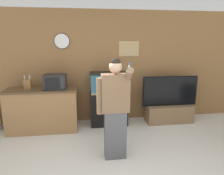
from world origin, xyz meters
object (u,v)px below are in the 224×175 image
Objects in this scene: counter_island at (43,110)px; knife_block at (27,84)px; microwave at (55,82)px; aquarium_on_stand at (109,99)px; tv_on_stand at (169,109)px; person_standing at (115,108)px.

counter_island is 4.97× the size of knife_block.
aquarium_on_stand is at bearing 7.64° from microwave.
microwave is (0.29, -0.01, 0.61)m from counter_island.
microwave is 0.57m from knife_block.
aquarium_on_stand reaches higher than tv_on_stand.
person_standing is (1.64, -1.25, -0.17)m from knife_block.
microwave is 0.37× the size of aquarium_on_stand.
counter_island is 3.30× the size of microwave.
aquarium_on_stand is (1.71, 0.13, -0.42)m from knife_block.
person_standing is (1.08, -1.23, -0.22)m from microwave.
counter_island is 2.89m from tv_on_stand.
aquarium_on_stand is 0.93× the size of tv_on_stand.
counter_island is 1.12× the size of tv_on_stand.
counter_island is 1.45m from aquarium_on_stand.
tv_on_stand is at bearing 41.31° from person_standing.
counter_island is 0.63m from knife_block.
person_standing reaches higher than aquarium_on_stand.
microwave is at bearing -2.83° from counter_island.
knife_block is at bearing 178.75° from counter_island.
counter_island is 1.89m from person_standing.
aquarium_on_stand is 0.74× the size of person_standing.
knife_block reaches higher than counter_island.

